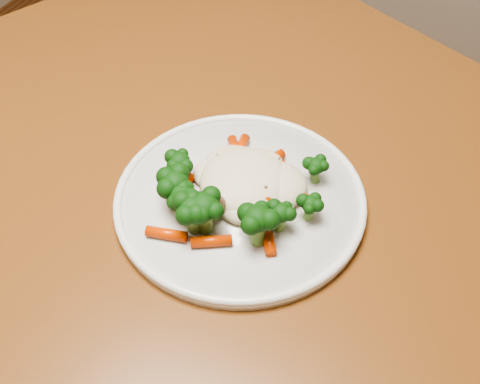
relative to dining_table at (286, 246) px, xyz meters
The scene contains 3 objects.
dining_table is the anchor object (origin of this frame).
plate 0.13m from the dining_table, 136.46° to the right, with size 0.28×0.28×0.01m, color white.
meal 0.16m from the dining_table, 131.93° to the right, with size 0.19×0.18×0.05m.
Camera 1 is at (0.28, -0.36, 1.26)m, focal length 45.00 mm.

